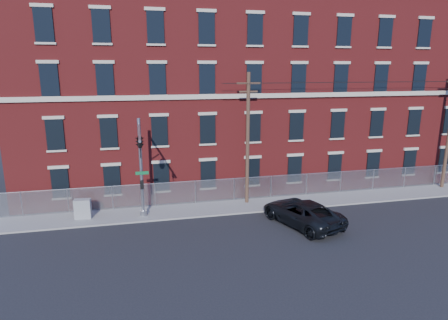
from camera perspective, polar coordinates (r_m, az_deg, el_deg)
ground at (r=24.96m, az=2.52°, el=-11.13°), size 140.00×140.00×0.00m
sidewalk at (r=33.98m, az=20.19°, el=-5.06°), size 65.00×3.00×0.12m
mill_building at (r=40.15m, az=14.22°, el=9.90°), size 55.30×14.32×16.30m
chain_link_fence at (r=34.73m, az=19.18°, el=-2.86°), size 59.06×0.06×1.85m
traffic_signal_mast at (r=24.57m, az=-12.36°, el=1.42°), size 0.90×6.75×7.00m
utility_pole_near at (r=29.07m, az=3.55°, el=3.46°), size 1.80×0.28×10.00m
pickup_truck at (r=26.80m, az=11.51°, el=-7.65°), size 4.70×6.70×1.70m
utility_cabinet at (r=28.77m, az=-20.26°, el=-6.83°), size 1.14×0.63×1.38m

